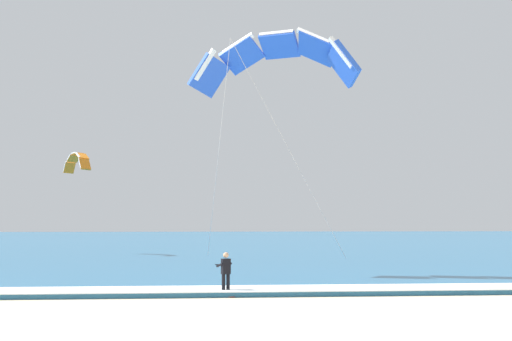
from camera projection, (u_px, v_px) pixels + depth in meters
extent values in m
cube|color=teal|center=(213.00, 241.00, 83.28)|extent=(200.00, 120.00, 0.20)
cube|color=white|center=(229.00, 289.00, 24.66)|extent=(200.00, 2.30, 0.04)
ellipsoid|color=#E04C38|center=(226.00, 295.00, 24.16)|extent=(0.99, 1.46, 0.05)
cube|color=black|center=(226.00, 293.00, 24.39)|extent=(0.17, 0.12, 0.04)
cube|color=black|center=(226.00, 295.00, 23.94)|extent=(0.17, 0.12, 0.04)
cylinder|color=black|center=(223.00, 285.00, 24.15)|extent=(0.14, 0.14, 0.84)
cylinder|color=black|center=(228.00, 285.00, 24.24)|extent=(0.14, 0.14, 0.84)
cube|color=black|center=(226.00, 266.00, 24.25)|extent=(0.39, 0.32, 0.60)
sphere|color=tan|center=(226.00, 255.00, 24.29)|extent=(0.22, 0.22, 0.22)
cylinder|color=black|center=(220.00, 265.00, 24.31)|extent=(0.29, 0.50, 0.22)
cylinder|color=black|center=(228.00, 265.00, 24.48)|extent=(0.29, 0.50, 0.22)
cylinder|color=black|center=(222.00, 264.00, 24.59)|extent=(0.51, 0.26, 0.04)
cube|color=#3F3F42|center=(224.00, 272.00, 24.34)|extent=(0.14, 0.12, 0.10)
cube|color=blue|center=(343.00, 64.00, 29.55)|extent=(1.31, 1.95, 2.15)
cube|color=white|center=(341.00, 52.00, 29.08)|extent=(1.10, 0.69, 1.63)
cube|color=blue|center=(316.00, 48.00, 30.85)|extent=(1.83, 2.10, 1.81)
cube|color=white|center=(313.00, 36.00, 30.38)|extent=(1.57, 0.92, 1.07)
cube|color=blue|center=(280.00, 45.00, 31.79)|extent=(2.30, 2.06, 1.06)
cube|color=white|center=(276.00, 34.00, 31.32)|extent=(1.76, 1.01, 0.28)
cube|color=blue|center=(242.00, 55.00, 32.17)|extent=(2.44, 1.85, 1.81)
cube|color=white|center=(238.00, 44.00, 31.70)|extent=(1.61, 0.92, 1.07)
cube|color=blue|center=(209.00, 76.00, 31.89)|extent=(2.24, 1.51, 2.15)
cube|color=white|center=(205.00, 65.00, 31.42)|extent=(1.19, 0.70, 1.63)
cylinder|color=#B2B2B7|center=(292.00, 155.00, 27.08)|extent=(5.56, 3.83, 9.16)
cylinder|color=#B2B2B7|center=(218.00, 158.00, 28.25)|extent=(0.87, 6.68, 9.16)
cube|color=orange|center=(85.00, 164.00, 48.23)|extent=(1.03, 1.06, 0.95)
cube|color=white|center=(80.00, 163.00, 48.03)|extent=(0.43, 0.61, 0.85)
cube|color=orange|center=(82.00, 156.00, 49.00)|extent=(1.18, 1.26, 0.66)
cube|color=white|center=(78.00, 155.00, 48.80)|extent=(0.56, 0.84, 0.54)
cube|color=orange|center=(78.00, 154.00, 49.90)|extent=(1.23, 1.29, 0.21)
cube|color=white|center=(74.00, 153.00, 49.70)|extent=(0.60, 0.90, 0.10)
cube|color=orange|center=(74.00, 158.00, 50.73)|extent=(1.19, 1.21, 0.66)
cube|color=white|center=(69.00, 157.00, 50.53)|extent=(0.55, 0.84, 0.54)
cube|color=orange|center=(69.00, 168.00, 51.31)|extent=(1.07, 0.95, 0.95)
cube|color=white|center=(65.00, 167.00, 51.11)|extent=(0.42, 0.60, 0.85)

